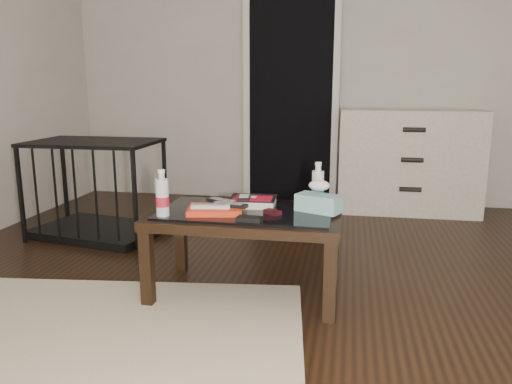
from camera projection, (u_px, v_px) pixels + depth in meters
ground at (309, 315)px, 2.47m from camera, size 5.00×5.00×0.00m
doorway at (291, 94)px, 4.69m from camera, size 0.90×0.08×2.07m
coffee_table at (246, 222)px, 2.66m from camera, size 1.00×0.60×0.46m
rug at (68, 350)px, 2.13m from camera, size 2.17×1.73×0.01m
dresser at (408, 161)px, 4.39m from camera, size 1.20×0.54×0.90m
pet_crate at (98, 205)px, 3.73m from camera, size 0.99×0.76×0.71m
magazines at (215, 210)px, 2.60m from camera, size 0.31×0.26×0.03m
remote_silver at (211, 206)px, 2.57m from camera, size 0.21×0.08×0.02m
remote_black_front at (229, 205)px, 2.59m from camera, size 0.21×0.08×0.02m
remote_black_back at (223, 201)px, 2.67m from camera, size 0.20×0.13×0.02m
textbook at (253, 201)px, 2.74m from camera, size 0.26×0.21×0.05m
dvd_mailers at (252, 198)px, 2.72m from camera, size 0.20×0.15×0.01m
ipod at (244, 197)px, 2.68m from camera, size 0.08×0.11×0.02m
flip_phone at (273, 212)px, 2.56m from camera, size 0.10×0.09×0.02m
wallet at (249, 219)px, 2.44m from camera, size 0.12×0.08×0.02m
water_bottle_left at (162, 193)px, 2.51m from camera, size 0.08×0.08×0.24m
water_bottle_right at (318, 184)px, 2.74m from camera, size 0.07×0.07×0.24m
tissue_box at (319, 203)px, 2.61m from camera, size 0.26×0.20×0.09m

